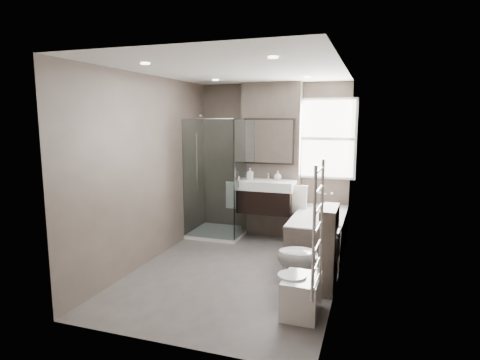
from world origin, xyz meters
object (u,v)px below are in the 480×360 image
at_px(vanity, 266,196).
at_px(toilet, 307,258).
at_px(bathtub, 319,231).
at_px(bidet, 301,295).

relative_size(vanity, toilet, 1.27).
distance_m(vanity, toilet, 1.99).
xyz_separation_m(vanity, toilet, (0.97, -1.70, -0.37)).
bearing_deg(bathtub, bidet, -87.52).
relative_size(toilet, bidet, 1.44).
height_order(bathtub, bidet, bathtub).
xyz_separation_m(toilet, bidet, (0.04, -0.68, -0.16)).
bearing_deg(bidet, toilet, 93.73).
bearing_deg(vanity, toilet, -60.35).
height_order(vanity, bathtub, vanity).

